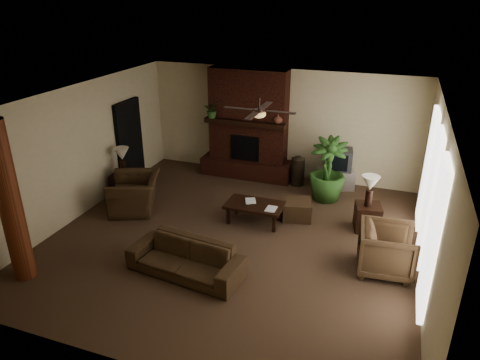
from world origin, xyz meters
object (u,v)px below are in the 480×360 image
at_px(log_column, 10,203).
at_px(ottoman, 297,209).
at_px(armchair_right, 387,248).
at_px(coffee_table, 255,206).
at_px(sofa, 186,254).
at_px(floor_vase, 298,169).
at_px(floor_plant, 326,183).
at_px(side_table_right, 367,217).
at_px(lamp_right, 370,185).
at_px(armchair_left, 134,188).
at_px(lamp_left, 122,156).
at_px(tv_stand, 336,178).
at_px(side_table_left, 124,185).

bearing_deg(log_column, ottoman, 42.93).
xyz_separation_m(armchair_right, coffee_table, (-2.70, 0.92, -0.10)).
height_order(sofa, floor_vase, sofa).
bearing_deg(armchair_right, floor_plant, 24.65).
relative_size(floor_plant, side_table_right, 2.74).
bearing_deg(ottoman, lamp_right, -1.52).
relative_size(coffee_table, floor_plant, 0.80).
bearing_deg(log_column, armchair_left, 81.32).
bearing_deg(side_table_right, lamp_left, -177.36).
height_order(armchair_left, coffee_table, armchair_left).
height_order(armchair_right, floor_plant, armchair_right).
height_order(sofa, lamp_left, lamp_left).
xyz_separation_m(armchair_left, armchair_right, (5.41, -0.60, -0.04)).
height_order(tv_stand, side_table_left, side_table_left).
distance_m(armchair_left, floor_plant, 4.40).
bearing_deg(ottoman, tv_stand, 73.82).
bearing_deg(side_table_left, floor_plant, 17.57).
distance_m(sofa, lamp_left, 3.73).
bearing_deg(log_column, armchair_right, 21.05).
xyz_separation_m(armchair_right, tv_stand, (-1.36, 3.30, -0.22)).
height_order(log_column, side_table_left, log_column).
distance_m(log_column, coffee_table, 4.58).
distance_m(floor_plant, lamp_left, 4.82).
bearing_deg(coffee_table, ottoman, 32.11).
distance_m(armchair_right, coffee_table, 2.86).
bearing_deg(side_table_right, lamp_right, -123.90).
xyz_separation_m(ottoman, lamp_left, (-4.15, -0.26, 0.80)).
relative_size(floor_plant, lamp_left, 2.32).
distance_m(log_column, ottoman, 5.52).
distance_m(coffee_table, side_table_right, 2.33).
relative_size(floor_vase, side_table_left, 1.40).
height_order(side_table_left, side_table_right, same).
xyz_separation_m(coffee_table, side_table_right, (2.27, 0.50, -0.10)).
height_order(floor_plant, lamp_left, lamp_left).
bearing_deg(tv_stand, ottoman, -127.28).
xyz_separation_m(ottoman, side_table_left, (-4.15, -0.31, 0.08)).
bearing_deg(side_table_right, armchair_right, -73.07).
xyz_separation_m(log_column, floor_vase, (3.55, 5.42, -0.97)).
bearing_deg(log_column, lamp_left, 93.36).
relative_size(log_column, armchair_left, 2.36).
bearing_deg(lamp_right, sofa, -136.87).
distance_m(log_column, sofa, 2.96).
distance_m(coffee_table, lamp_left, 3.41).
xyz_separation_m(tv_stand, lamp_left, (-4.69, -2.14, 0.75)).
height_order(tv_stand, lamp_left, lamp_left).
bearing_deg(lamp_right, armchair_left, -171.02).
bearing_deg(coffee_table, side_table_left, 176.69).
xyz_separation_m(sofa, coffee_table, (0.55, 2.16, -0.02)).
height_order(log_column, coffee_table, log_column).
xyz_separation_m(ottoman, tv_stand, (0.54, 1.88, 0.05)).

